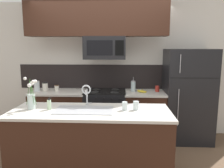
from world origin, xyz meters
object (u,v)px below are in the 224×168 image
storage_jar_medium (45,87)px  drinking_glass (125,106)px  stove_range (105,115)px  refrigerator (187,95)px  storage_jar_tall (37,86)px  storage_jar_short (57,88)px  dish_soap_bottle (49,105)px  spare_glass (136,106)px  microwave (105,48)px  sink_faucet (86,92)px  banana_bunch (142,91)px  french_press (133,86)px  coffee_tin (157,89)px  flower_vase (31,99)px

storage_jar_medium → drinking_glass: size_ratio=1.43×
stove_range → refrigerator: refrigerator is taller
storage_jar_tall → storage_jar_short: 0.37m
dish_soap_bottle → spare_glass: size_ratio=1.41×
microwave → spare_glass: size_ratio=6.34×
dish_soap_bottle → microwave: bearing=62.3°
sink_faucet → drinking_glass: size_ratio=2.68×
banana_bunch → drinking_glass: size_ratio=1.67×
storage_jar_short → spare_glass: 1.88m
microwave → storage_jar_medium: (-1.15, 0.05, -0.73)m
stove_range → drinking_glass: bearing=-73.7°
storage_jar_tall → banana_bunch: bearing=-0.9°
storage_jar_short → french_press: 1.45m
storage_jar_medium → drinking_glass: bearing=-39.6°
coffee_tin → spare_glass: (-0.47, -1.25, 0.00)m
banana_bunch → flower_vase: size_ratio=0.44×
storage_jar_tall → banana_bunch: 1.98m
refrigerator → dish_soap_bottle: refrigerator is taller
storage_jar_tall → dish_soap_bottle: (0.65, -1.21, -0.03)m
stove_range → microwave: bearing=-89.8°
sink_faucet → dish_soap_bottle: size_ratio=1.85×
dish_soap_bottle → storage_jar_medium: bearing=112.0°
stove_range → storage_jar_tall: bearing=-178.8°
microwave → spare_glass: microwave is taller
stove_range → spare_glass: size_ratio=7.92×
storage_jar_short → microwave: bearing=-2.7°
french_press → refrigerator: bearing=-2.3°
stove_range → sink_faucet: size_ratio=3.04×
banana_bunch → french_press: size_ratio=0.71×
refrigerator → sink_faucet: size_ratio=5.56×
microwave → storage_jar_medium: microwave is taller
banana_bunch → flower_vase: bearing=-143.5°
french_press → flower_vase: (-1.41, -1.28, 0.04)m
french_press → spare_glass: (-0.02, -1.26, -0.04)m
banana_bunch → spare_glass: size_ratio=1.62×
storage_jar_short → drinking_glass: bearing=-44.2°
storage_jar_medium → coffee_tin: storage_jar_medium is taller
refrigerator → storage_jar_medium: bearing=179.8°
spare_glass → french_press: bearing=89.1°
spare_glass → banana_bunch: bearing=81.1°
microwave → sink_faucet: 1.20m
storage_jar_medium → french_press: size_ratio=0.61×
refrigerator → storage_jar_medium: (-2.68, 0.01, 0.14)m
sink_faucet → coffee_tin: bearing=43.5°
french_press → dish_soap_bottle: 1.75m
stove_range → sink_faucet: bearing=-99.6°
banana_bunch → french_press: 0.21m
flower_vase → refrigerator: bearing=27.3°
stove_range → banana_bunch: banana_bunch is taller
french_press → flower_vase: bearing=-137.7°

